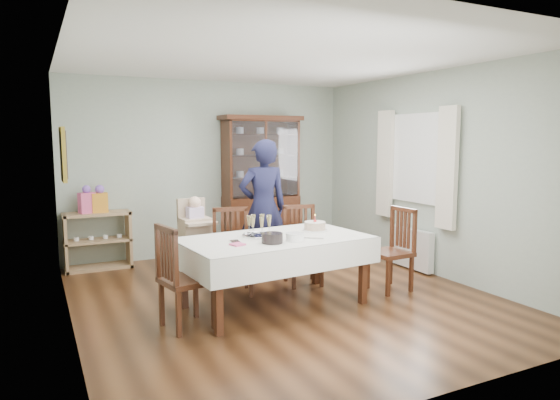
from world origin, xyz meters
TOP-DOWN VIEW (x-y plane):
  - floor at (0.00, 0.00)m, footprint 5.00×5.00m
  - room_shell at (0.00, 0.53)m, footprint 5.00×5.00m
  - dining_table at (-0.22, -0.24)m, footprint 2.09×1.32m
  - china_cabinet at (0.75, 2.26)m, footprint 1.30×0.48m
  - sideboard at (-1.75, 2.28)m, footprint 0.90×0.38m
  - picture_frame at (-2.22, 0.80)m, footprint 0.04×0.48m
  - window at (2.22, 0.30)m, footprint 0.04×1.02m
  - curtain_left at (2.16, -0.32)m, footprint 0.07×0.30m
  - curtain_right at (2.16, 0.92)m, footprint 0.07×0.30m
  - radiator at (2.16, 0.30)m, footprint 0.10×0.80m
  - chair_far_left at (-0.46, 0.39)m, footprint 0.54×0.54m
  - chair_far_right at (0.46, 0.36)m, footprint 0.51×0.51m
  - chair_end_left at (-1.27, -0.43)m, footprint 0.53×0.53m
  - chair_end_right at (1.29, -0.34)m, footprint 0.47×0.47m
  - woman at (0.20, 0.98)m, footprint 0.70×0.50m
  - high_chair at (-0.72, 1.03)m, footprint 0.52×0.52m
  - champagne_tray at (-0.34, -0.11)m, footprint 0.38×0.38m
  - birthday_cake at (0.36, -0.10)m, footprint 0.28×0.28m
  - plate_stack_dark at (-0.37, -0.49)m, footprint 0.28×0.28m
  - plate_stack_white at (-0.11, -0.50)m, footprint 0.21×0.21m
  - napkin_stack at (-0.73, -0.44)m, footprint 0.16×0.16m
  - cutlery at (-0.73, -0.28)m, footprint 0.14×0.18m
  - cake_knife at (0.10, -0.47)m, footprint 0.22×0.19m
  - gift_bag_pink at (-1.87, 2.26)m, footprint 0.24×0.19m
  - gift_bag_orange at (-1.70, 2.26)m, footprint 0.22×0.17m

SIDE VIEW (x-z plane):
  - floor at x=0.00m, z-range 0.00..0.00m
  - chair_far_right at x=0.46m, z-range -0.20..0.78m
  - chair_end_right at x=1.29m, z-range -0.20..0.79m
  - chair_far_left at x=-0.46m, z-range -0.20..0.80m
  - chair_end_left at x=-1.27m, z-range -0.20..0.80m
  - radiator at x=2.16m, z-range 0.02..0.57m
  - dining_table at x=-0.22m, z-range 0.00..0.76m
  - sideboard at x=-1.75m, z-range 0.00..0.80m
  - high_chair at x=-0.72m, z-range -0.12..0.98m
  - cake_knife at x=0.10m, z-range 0.76..0.77m
  - cutlery at x=-0.73m, z-range 0.76..0.77m
  - napkin_stack at x=-0.73m, z-range 0.76..0.78m
  - plate_stack_white at x=-0.11m, z-range 0.76..0.84m
  - plate_stack_dark at x=-0.37m, z-range 0.76..0.86m
  - birthday_cake at x=0.36m, z-range 0.71..0.91m
  - champagne_tray at x=-0.34m, z-range 0.71..0.94m
  - woman at x=0.20m, z-range 0.00..1.81m
  - gift_bag_orange at x=-1.70m, z-range 0.78..1.16m
  - gift_bag_pink at x=-1.87m, z-range 0.78..1.16m
  - china_cabinet at x=0.75m, z-range 0.04..2.21m
  - curtain_left at x=2.16m, z-range 0.67..2.23m
  - curtain_right at x=2.16m, z-range 0.67..2.23m
  - window at x=2.22m, z-range 0.94..2.16m
  - picture_frame at x=-2.22m, z-range 1.36..1.94m
  - room_shell at x=0.00m, z-range -0.80..4.20m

